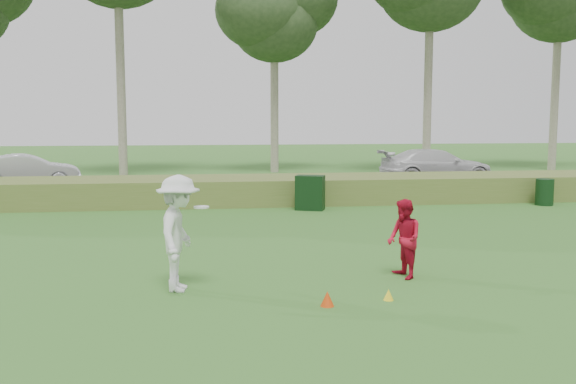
{
  "coord_description": "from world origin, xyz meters",
  "views": [
    {
      "loc": [
        -1.97,
        -10.71,
        3.04
      ],
      "look_at": [
        0.0,
        4.0,
        1.3
      ],
      "focal_mm": 40.0,
      "sensor_mm": 36.0,
      "label": 1
    }
  ],
  "objects": [
    {
      "name": "trash_bin",
      "position": [
        9.76,
        9.92,
        0.46
      ],
      "size": [
        0.78,
        0.78,
        0.91
      ],
      "primitive_type": "cylinder",
      "rotation": [
        0.0,
        0.0,
        0.35
      ],
      "color": "black",
      "rests_on": "ground"
    },
    {
      "name": "player_white",
      "position": [
        -2.4,
        0.47,
        1.02
      ],
      "size": [
        1.01,
        1.42,
        2.04
      ],
      "rotation": [
        0.0,
        0.0,
        1.42
      ],
      "color": "white",
      "rests_on": "ground"
    },
    {
      "name": "reed_strip",
      "position": [
        0.0,
        12.0,
        0.45
      ],
      "size": [
        80.0,
        3.0,
        0.9
      ],
      "primitive_type": "cube",
      "color": "#53692A",
      "rests_on": "ground"
    },
    {
      "name": "park_road",
      "position": [
        0.0,
        17.0,
        0.03
      ],
      "size": [
        80.0,
        6.0,
        0.06
      ],
      "primitive_type": "cube",
      "color": "#2D2D2D",
      "rests_on": "ground"
    },
    {
      "name": "car_right",
      "position": [
        8.74,
        17.57,
        0.82
      ],
      "size": [
        5.23,
        2.15,
        1.51
      ],
      "primitive_type": "imported",
      "rotation": [
        0.0,
        0.0,
        1.56
      ],
      "color": "silver",
      "rests_on": "park_road"
    },
    {
      "name": "ground",
      "position": [
        0.0,
        0.0,
        0.0
      ],
      "size": [
        120.0,
        120.0,
        0.0
      ],
      "primitive_type": "plane",
      "color": "#2B6521",
      "rests_on": "ground"
    },
    {
      "name": "tree_4",
      "position": [
        2.0,
        24.5,
        8.59
      ],
      "size": [
        6.24,
        6.24,
        11.5
      ],
      "color": "gray",
      "rests_on": "ground"
    },
    {
      "name": "utility_cabinet",
      "position": [
        1.52,
        9.88,
        0.57
      ],
      "size": [
        1.05,
        0.85,
        1.14
      ],
      "primitive_type": "cube",
      "rotation": [
        0.0,
        0.0,
        -0.36
      ],
      "color": "black",
      "rests_on": "ground"
    },
    {
      "name": "cone_orange",
      "position": [
        -0.01,
        -0.81,
        0.12
      ],
      "size": [
        0.22,
        0.22,
        0.25
      ],
      "primitive_type": "cone",
      "color": "#DA3F0B",
      "rests_on": "ground"
    },
    {
      "name": "player_red",
      "position": [
        1.78,
        0.79,
        0.75
      ],
      "size": [
        0.67,
        0.81,
        1.5
      ],
      "primitive_type": "imported",
      "rotation": [
        0.0,
        0.0,
        -1.42
      ],
      "color": "red",
      "rests_on": "ground"
    },
    {
      "name": "cone_yellow",
      "position": [
        1.07,
        -0.61,
        0.09
      ],
      "size": [
        0.17,
        0.17,
        0.19
      ],
      "primitive_type": "cone",
      "color": "yellow",
      "rests_on": "ground"
    },
    {
      "name": "car_mid",
      "position": [
        -9.36,
        17.78,
        0.76
      ],
      "size": [
        4.5,
        2.48,
        1.41
      ],
      "primitive_type": "imported",
      "rotation": [
        0.0,
        0.0,
        1.82
      ],
      "color": "silver",
      "rests_on": "park_road"
    }
  ]
}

